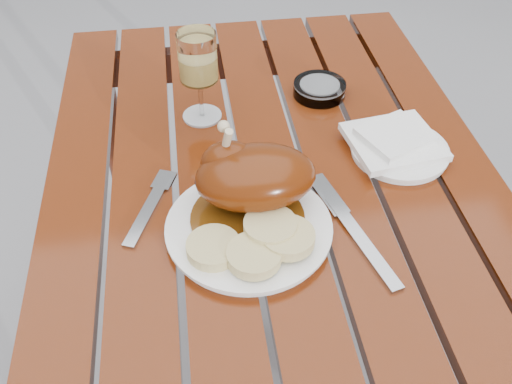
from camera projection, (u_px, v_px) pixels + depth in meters
table at (271, 305)px, 1.26m from camera, size 0.80×1.20×0.75m
dinner_plate at (249, 229)px, 0.91m from camera, size 0.31×0.31×0.02m
roast_duck at (251, 177)px, 0.91m from camera, size 0.21×0.19×0.14m
bread_dumplings at (256, 242)px, 0.85m from camera, size 0.20×0.13×0.03m
wine_glass at (199, 77)px, 1.08m from camera, size 0.08×0.08×0.18m
side_plate at (399, 151)px, 1.05m from camera, size 0.23×0.23×0.01m
napkin at (394, 142)px, 1.05m from camera, size 0.18×0.17×0.01m
ashtray at (319, 89)px, 1.19m from camera, size 0.13×0.13×0.03m
fork at (148, 210)px, 0.94m from camera, size 0.08×0.16×0.01m
knife at (359, 237)px, 0.90m from camera, size 0.08×0.23×0.01m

